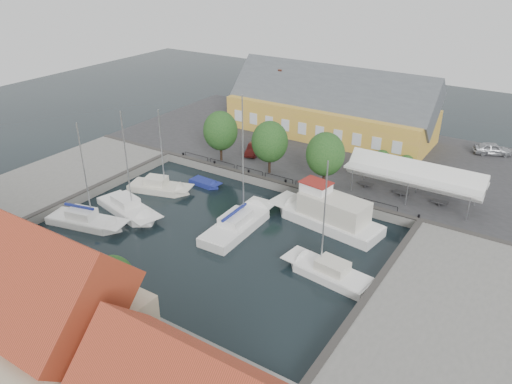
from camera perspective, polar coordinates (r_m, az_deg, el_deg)
ground at (r=49.30m, az=-3.79°, el=-4.16°), size 140.00×140.00×0.00m
north_quay at (r=67.03m, az=7.93°, el=4.65°), size 56.00×26.00×1.00m
west_quay at (r=62.37m, az=-21.47°, el=1.29°), size 12.00×24.00×1.00m
east_quay at (r=40.33m, az=21.11°, el=-13.12°), size 12.00×24.00×1.00m
south_bank at (r=37.74m, az=-23.91°, el=-16.85°), size 56.00×14.00×1.00m
quay_edge_fittings at (r=52.17m, az=-0.73°, el=-0.95°), size 56.00×24.72×0.40m
warehouse at (r=71.38m, az=8.11°, el=9.33°), size 28.56×14.00×9.55m
tent_canopy at (r=54.12m, az=17.62°, el=1.86°), size 14.00×4.00×2.83m
quay_trees at (r=57.23m, az=1.58°, el=5.76°), size 18.20×4.20×6.30m
car_silver at (r=70.45m, az=25.42°, el=4.48°), size 4.95×3.55×1.57m
car_red at (r=63.94m, az=-0.30°, el=4.93°), size 2.58×4.22×1.31m
center_sailboat at (r=48.93m, az=-2.06°, el=-3.88°), size 3.30×10.29×13.78m
trawler at (r=49.83m, az=8.24°, el=-2.70°), size 12.46×5.23×5.00m
east_boat_b at (r=42.79m, az=8.29°, el=-9.25°), size 8.20×3.58×10.92m
west_boat_b at (r=57.57m, az=-11.01°, el=0.39°), size 7.65×4.47×10.16m
west_boat_c at (r=53.66m, az=-14.38°, el=-1.99°), size 9.02×4.67×11.70m
west_boat_d at (r=52.50m, az=-18.87°, el=-3.29°), size 8.72×4.35×11.30m
launch_sw at (r=51.08m, az=-24.32°, el=-5.42°), size 5.77×3.60×0.98m
launch_nw at (r=58.27m, az=-5.83°, el=0.90°), size 4.05×1.80×0.88m
townhouses at (r=32.32m, az=-26.91°, el=-13.36°), size 36.30×8.50×12.00m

